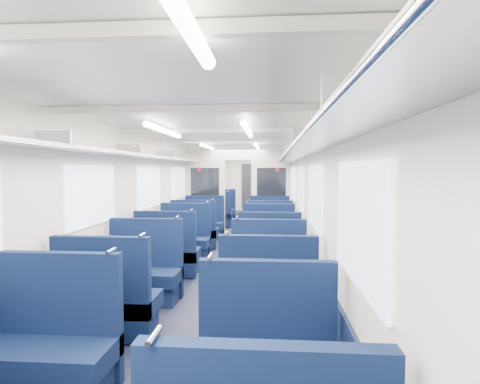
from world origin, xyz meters
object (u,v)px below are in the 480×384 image
seat_13 (269,257)px  seat_19 (269,226)px  seat_20 (215,216)px  seat_18 (204,225)px  seat_17 (269,234)px  end_door (250,187)px  seat_8 (107,305)px  seat_12 (168,255)px  seat_6 (52,351)px  seat_21 (270,216)px  seat_15 (269,242)px  bulkhead (238,189)px  seat_23 (270,212)px  seat_11 (268,277)px  seat_7 (267,369)px  seat_22 (220,211)px  seat_14 (184,241)px  seat_16 (195,233)px  seat_10 (144,275)px  seat_9 (268,303)px

seat_13 → seat_19: same height
seat_20 → seat_18: bearing=-90.0°
seat_17 → end_door: bearing=95.8°
seat_8 → seat_18: same height
seat_12 → seat_6: bearing=-90.0°
seat_20 → seat_21: 1.66m
seat_13 → seat_21: 5.58m
seat_21 → seat_15: bearing=-90.0°
end_door → seat_13: end_door is taller
seat_18 → seat_17: bearing=-36.9°
bulkhead → seat_23: bulkhead is taller
seat_15 → seat_23: 5.33m
seat_11 → seat_12: bearing=144.9°
seat_6 → seat_12: 3.37m
seat_7 → seat_22: bearing=99.2°
seat_6 → seat_8: size_ratio=1.00×
seat_8 → seat_22: (0.00, 9.10, 0.00)m
seat_15 → seat_22: size_ratio=1.00×
seat_14 → seat_21: (1.66, 4.33, 0.00)m
seat_13 → seat_18: (-1.66, 3.50, 0.00)m
seat_15 → seat_16: (-1.66, 1.00, 0.00)m
seat_12 → seat_16: 2.27m
seat_10 → seat_18: same height
seat_13 → seat_19: bearing=90.0°
seat_11 → seat_6: bearing=-127.0°
seat_7 → seat_14: 5.03m
seat_11 → seat_21: (0.00, 6.73, 0.00)m
seat_11 → seat_22: same height
seat_6 → seat_15: same height
seat_21 → seat_9: bearing=-90.0°
bulkhead → seat_15: (0.83, -2.71, -0.89)m
seat_8 → seat_19: (1.66, 5.86, 0.00)m
seat_8 → seat_9: bearing=6.4°
seat_13 → seat_14: bearing=143.1°
bulkhead → seat_12: size_ratio=2.50×
seat_15 → seat_8: bearing=-114.6°
seat_13 → seat_21: size_ratio=1.00×
seat_13 → seat_22: size_ratio=1.00×
seat_13 → seat_19: size_ratio=1.00×
seat_9 → seat_10: (-1.66, 0.96, 0.00)m
seat_17 → seat_23: same height
seat_13 → seat_15: 1.28m
seat_8 → seat_23: 9.10m
seat_17 → seat_20: 3.63m
seat_22 → seat_10: bearing=-90.0°
seat_8 → seat_10: 1.15m
seat_15 → end_door: bearing=95.2°
bulkhead → seat_10: 5.33m
seat_6 → seat_7: (1.66, -0.15, 0.00)m
seat_6 → seat_18: (0.00, 6.86, 0.00)m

